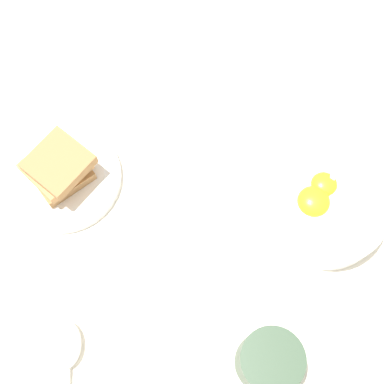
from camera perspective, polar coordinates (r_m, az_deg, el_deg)
ground_plane at (r=0.78m, az=-1.25°, el=-11.07°), size 3.00×3.00×0.00m
egg_bowl at (r=0.80m, az=14.11°, el=-1.64°), size 0.17×0.17×0.08m
toast_plate at (r=0.84m, az=-13.55°, el=1.52°), size 0.18×0.18×0.02m
toast_sandwich at (r=0.81m, az=-14.09°, el=2.56°), size 0.12×0.12×0.06m
soup_spoon at (r=0.77m, az=-13.51°, el=-16.45°), size 0.05×0.15×0.03m
drinking_cup at (r=0.73m, az=8.18°, el=-17.43°), size 0.08×0.08×0.09m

